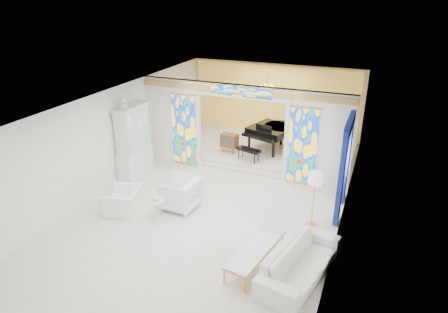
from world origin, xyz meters
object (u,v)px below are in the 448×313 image
at_px(china_cabinet, 134,141).
at_px(coffee_table, 255,249).
at_px(sofa, 300,262).
at_px(armchair_left, 123,201).
at_px(armchair_right, 180,193).
at_px(tv_console, 229,140).
at_px(grand_piano, 276,130).

bearing_deg(china_cabinet, coffee_table, -30.40).
height_order(sofa, coffee_table, sofa).
distance_m(armchair_left, armchair_right, 1.57).
bearing_deg(tv_console, armchair_right, -81.51).
relative_size(armchair_left, armchair_right, 1.03).
bearing_deg(armchair_right, grand_piano, 167.23).
relative_size(coffee_table, grand_piano, 0.74).
bearing_deg(coffee_table, sofa, -0.20).
xyz_separation_m(china_cabinet, armchair_right, (2.40, -1.41, -0.72)).
bearing_deg(armchair_left, tv_console, 148.50).
relative_size(sofa, grand_piano, 0.89).
bearing_deg(tv_console, armchair_left, -97.63).
height_order(china_cabinet, armchair_right, china_cabinet).
distance_m(armchair_left, sofa, 5.20).
bearing_deg(china_cabinet, armchair_right, -30.43).
xyz_separation_m(armchair_left, sofa, (5.13, -0.85, 0.03)).
bearing_deg(sofa, armchair_left, 92.90).
height_order(armchair_left, tv_console, tv_console).
height_order(grand_piano, tv_console, grand_piano).
xyz_separation_m(armchair_left, grand_piano, (2.76, 5.72, 0.57)).
bearing_deg(sofa, china_cabinet, 76.15).
bearing_deg(china_cabinet, sofa, -26.18).
bearing_deg(grand_piano, china_cabinet, -120.24).
relative_size(grand_piano, tv_console, 4.06).
distance_m(armchair_left, grand_piano, 6.38).
relative_size(china_cabinet, grand_piano, 0.99).
bearing_deg(tv_console, sofa, -48.17).
xyz_separation_m(sofa, tv_console, (-3.83, 5.62, 0.26)).
height_order(armchair_left, coffee_table, armchair_left).
height_order(coffee_table, grand_piano, grand_piano).
distance_m(china_cabinet, tv_console, 3.53).
relative_size(china_cabinet, tv_console, 4.00).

